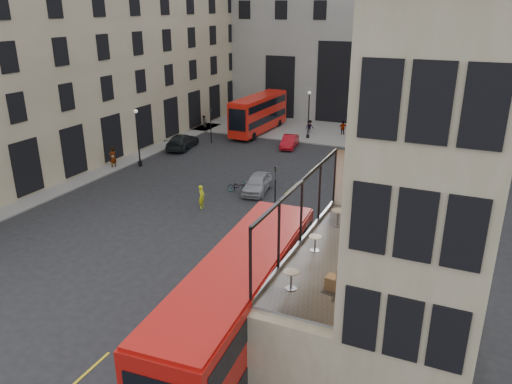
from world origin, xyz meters
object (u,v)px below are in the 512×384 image
at_px(traffic_light_near, 275,185).
at_px(cafe_table_near, 291,277).
at_px(street_lamp_b, 308,118).
at_px(car_a, 257,183).
at_px(pedestrian_d, 420,155).
at_px(cafe_chair_d, 369,226).
at_px(car_b, 289,142).
at_px(pedestrian_b, 309,127).
at_px(cafe_chair_a, 333,282).
at_px(cyclist, 202,197).
at_px(cafe_chair_c, 354,246).
at_px(cafe_table_mid, 315,241).
at_px(pedestrian_c, 343,128).
at_px(pedestrian_a, 204,123).
at_px(pedestrian_e, 113,158).
at_px(cafe_chair_b, 350,255).
at_px(street_lamp_a, 138,141).
at_px(traffic_light_far, 211,121).
at_px(bicycle, 238,186).
at_px(bus_far, 259,112).
at_px(cafe_table_far, 338,215).
at_px(bus_near, 240,308).
at_px(car_c, 182,141).

height_order(traffic_light_near, cafe_table_near, cafe_table_near).
relative_size(street_lamp_b, car_a, 1.24).
distance_m(pedestrian_d, cafe_chair_d, 27.67).
height_order(car_b, pedestrian_b, pedestrian_b).
bearing_deg(cafe_chair_a, cafe_chair_d, 88.81).
bearing_deg(traffic_light_near, cyclist, -174.81).
bearing_deg(street_lamp_b, pedestrian_d, -18.46).
relative_size(cyclist, cafe_chair_c, 1.99).
xyz_separation_m(traffic_light_near, pedestrian_d, (7.59, 17.80, -1.64)).
height_order(car_b, cafe_table_mid, cafe_table_mid).
height_order(pedestrian_c, pedestrian_d, pedestrian_c).
xyz_separation_m(street_lamp_b, cafe_chair_d, (13.34, -31.56, 2.48)).
distance_m(cafe_chair_c, cafe_chair_d, 2.21).
height_order(pedestrian_a, cafe_table_near, cafe_table_near).
distance_m(pedestrian_e, cafe_table_near, 31.98).
height_order(car_b, pedestrian_d, pedestrian_d).
xyz_separation_m(traffic_light_near, cafe_chair_b, (8.28, -12.54, 2.42)).
height_order(street_lamp_a, street_lamp_b, same).
bearing_deg(pedestrian_d, cafe_chair_d, 166.34).
bearing_deg(traffic_light_far, cafe_chair_b, -52.02).
bearing_deg(street_lamp_a, car_b, 48.32).
distance_m(bicycle, cafe_chair_b, 21.14).
bearing_deg(pedestrian_a, bus_far, 31.46).
height_order(pedestrian_d, cafe_chair_c, cafe_chair_c).
bearing_deg(car_b, cafe_chair_c, -74.38).
relative_size(pedestrian_d, cafe_chair_b, 1.95).
distance_m(bicycle, cafe_table_near, 22.74).
bearing_deg(traffic_light_far, cafe_chair_a, -54.21).
height_order(pedestrian_e, cafe_table_mid, cafe_table_mid).
height_order(pedestrian_b, pedestrian_d, pedestrian_b).
height_order(cafe_chair_b, cafe_chair_d, cafe_chair_d).
height_order(traffic_light_near, cafe_table_far, cafe_table_far).
distance_m(car_a, pedestrian_d, 17.38).
bearing_deg(bus_far, car_a, -66.41).
bearing_deg(car_b, street_lamp_b, 72.82).
height_order(bus_near, cyclist, bus_near).
bearing_deg(bicycle, car_c, 31.79).
distance_m(street_lamp_b, cafe_table_mid, 36.35).
bearing_deg(street_lamp_a, bicycle, -11.86).
distance_m(pedestrian_a, cafe_chair_c, 42.23).
height_order(cafe_table_far, cafe_chair_c, cafe_chair_c).
height_order(car_a, car_c, car_c).
bearing_deg(bus_near, pedestrian_e, 139.22).
distance_m(pedestrian_b, cafe_table_near, 41.91).
distance_m(traffic_light_near, cyclist, 5.85).
relative_size(car_a, pedestrian_c, 2.47).
bearing_deg(cafe_chair_c, cafe_table_far, 120.03).
height_order(traffic_light_near, cafe_chair_a, cafe_chair_a).
bearing_deg(pedestrian_b, bus_far, 153.96).
distance_m(traffic_light_near, cafe_chair_a, 17.15).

